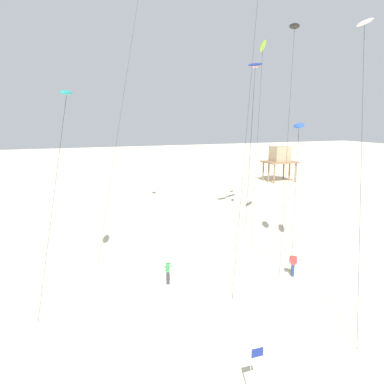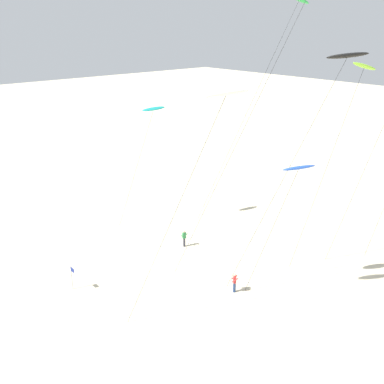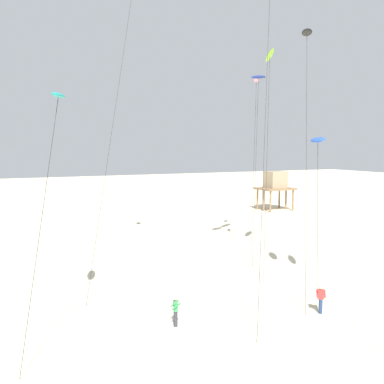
{
  "view_description": "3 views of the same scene",
  "coord_description": "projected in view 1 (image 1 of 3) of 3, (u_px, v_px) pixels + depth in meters",
  "views": [
    {
      "loc": [
        -6.61,
        -17.89,
        10.93
      ],
      "look_at": [
        3.43,
        7.33,
        5.76
      ],
      "focal_mm": 36.87,
      "sensor_mm": 36.0,
      "label": 1
    },
    {
      "loc": [
        29.86,
        -18.76,
        20.18
      ],
      "look_at": [
        0.97,
        6.59,
        5.34
      ],
      "focal_mm": 41.3,
      "sensor_mm": 36.0,
      "label": 2
    },
    {
      "loc": [
        -7.85,
        -15.24,
        9.82
      ],
      "look_at": [
        3.65,
        9.06,
        6.99
      ],
      "focal_mm": 40.01,
      "sensor_mm": 36.0,
      "label": 3
    }
  ],
  "objects": [
    {
      "name": "kite_lime",
      "position": [
        263.0,
        50.0,
        34.56
      ],
      "size": [
        3.31,
        4.55,
        17.55
      ],
      "color": "#8CD833",
      "rests_on": "ground"
    },
    {
      "name": "ground_plane",
      "position": [
        183.0,
        328.0,
        20.77
      ],
      "size": [
        260.0,
        260.0,
        0.0
      ],
      "primitive_type": "plane",
      "color": "beige"
    },
    {
      "name": "stilt_house",
      "position": [
        280.0,
        156.0,
        67.4
      ],
      "size": [
        5.28,
        4.31,
        6.06
      ],
      "color": "#846647",
      "rests_on": "ground"
    },
    {
      "name": "kite_blue",
      "position": [
        299.0,
        126.0,
        29.76
      ],
      "size": [
        3.08,
        4.13,
        10.63
      ],
      "color": "blue",
      "rests_on": "ground"
    },
    {
      "name": "kite_teal",
      "position": [
        66.0,
        95.0,
        22.78
      ],
      "size": [
        3.05,
        4.41,
        12.59
      ],
      "color": "teal",
      "rests_on": "ground"
    },
    {
      "name": "kite_black",
      "position": [
        294.0,
        28.0,
        31.25
      ],
      "size": [
        6.01,
        7.46,
        18.43
      ],
      "color": "black",
      "rests_on": "ground"
    },
    {
      "name": "kite_navy",
      "position": [
        255.0,
        66.0,
        38.65
      ],
      "size": [
        4.07,
        4.56,
        16.39
      ],
      "color": "navy",
      "rests_on": "ground"
    },
    {
      "name": "kite_pink",
      "position": [
        255.0,
        70.0,
        41.6
      ],
      "size": [
        3.11,
        3.89,
        16.42
      ],
      "color": "pink",
      "rests_on": "ground"
    },
    {
      "name": "marker_flag",
      "position": [
        254.0,
        363.0,
        15.37
      ],
      "size": [
        0.57,
        0.05,
        2.1
      ],
      "color": "gray",
      "rests_on": "ground"
    },
    {
      "name": "kite_white",
      "position": [
        364.0,
        25.0,
        22.12
      ],
      "size": [
        5.1,
        6.7,
        16.57
      ],
      "color": "white",
      "rests_on": "ground"
    },
    {
      "name": "kite_flyer_middle",
      "position": [
        168.0,
        271.0,
        26.05
      ],
      "size": [
        0.6,
        0.63,
        1.67
      ],
      "color": "#33333D",
      "rests_on": "ground"
    },
    {
      "name": "kite_flyer_nearest",
      "position": [
        293.0,
        264.0,
        27.34
      ],
      "size": [
        0.73,
        0.72,
        1.67
      ],
      "color": "navy",
      "rests_on": "ground"
    }
  ]
}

